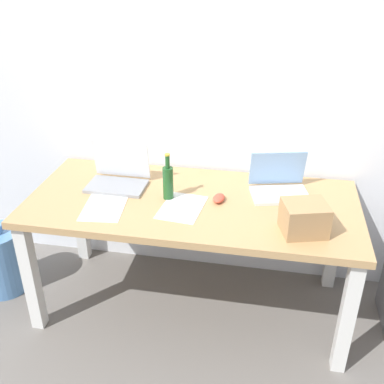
{
  "coord_description": "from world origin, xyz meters",
  "views": [
    {
      "loc": [
        0.4,
        -2.12,
        1.94
      ],
      "look_at": [
        0.0,
        0.0,
        0.78
      ],
      "focal_mm": 42.78,
      "sensor_mm": 36.0,
      "label": 1
    }
  ],
  "objects_px": {
    "beer_bottle": "(168,181)",
    "water_cooler_jug": "(1,260)",
    "cardboard_box": "(304,218)",
    "computer_mouse": "(219,198)",
    "laptop_left": "(118,176)",
    "desk": "(192,214)",
    "laptop_right": "(279,185)"
  },
  "relations": [
    {
      "from": "beer_bottle",
      "to": "water_cooler_jug",
      "type": "relative_size",
      "value": 0.56
    },
    {
      "from": "cardboard_box",
      "to": "water_cooler_jug",
      "type": "relative_size",
      "value": 0.44
    },
    {
      "from": "computer_mouse",
      "to": "cardboard_box",
      "type": "bearing_deg",
      "value": -20.5
    },
    {
      "from": "laptop_left",
      "to": "computer_mouse",
      "type": "relative_size",
      "value": 3.32
    },
    {
      "from": "desk",
      "to": "laptop_left",
      "type": "relative_size",
      "value": 5.38
    },
    {
      "from": "laptop_left",
      "to": "computer_mouse",
      "type": "distance_m",
      "value": 0.6
    },
    {
      "from": "cardboard_box",
      "to": "water_cooler_jug",
      "type": "distance_m",
      "value": 1.89
    },
    {
      "from": "laptop_right",
      "to": "computer_mouse",
      "type": "relative_size",
      "value": 3.55
    },
    {
      "from": "desk",
      "to": "laptop_left",
      "type": "distance_m",
      "value": 0.48
    },
    {
      "from": "computer_mouse",
      "to": "cardboard_box",
      "type": "distance_m",
      "value": 0.49
    },
    {
      "from": "laptop_left",
      "to": "laptop_right",
      "type": "distance_m",
      "value": 0.91
    },
    {
      "from": "desk",
      "to": "laptop_left",
      "type": "height_order",
      "value": "laptop_left"
    },
    {
      "from": "desk",
      "to": "cardboard_box",
      "type": "height_order",
      "value": "cardboard_box"
    },
    {
      "from": "laptop_left",
      "to": "cardboard_box",
      "type": "bearing_deg",
      "value": -16.85
    },
    {
      "from": "laptop_left",
      "to": "water_cooler_jug",
      "type": "relative_size",
      "value": 0.72
    },
    {
      "from": "computer_mouse",
      "to": "laptop_left",
      "type": "bearing_deg",
      "value": 178.45
    },
    {
      "from": "beer_bottle",
      "to": "water_cooler_jug",
      "type": "height_order",
      "value": "beer_bottle"
    },
    {
      "from": "beer_bottle",
      "to": "cardboard_box",
      "type": "height_order",
      "value": "beer_bottle"
    },
    {
      "from": "desk",
      "to": "beer_bottle",
      "type": "height_order",
      "value": "beer_bottle"
    },
    {
      "from": "desk",
      "to": "cardboard_box",
      "type": "xyz_separation_m",
      "value": [
        0.58,
        -0.21,
        0.17
      ]
    },
    {
      "from": "beer_bottle",
      "to": "water_cooler_jug",
      "type": "bearing_deg",
      "value": -176.39
    },
    {
      "from": "computer_mouse",
      "to": "beer_bottle",
      "type": "bearing_deg",
      "value": -170.4
    },
    {
      "from": "laptop_left",
      "to": "beer_bottle",
      "type": "height_order",
      "value": "beer_bottle"
    },
    {
      "from": "desk",
      "to": "beer_bottle",
      "type": "distance_m",
      "value": 0.23
    },
    {
      "from": "desk",
      "to": "cardboard_box",
      "type": "relative_size",
      "value": 8.74
    },
    {
      "from": "laptop_right",
      "to": "computer_mouse",
      "type": "distance_m",
      "value": 0.35
    },
    {
      "from": "laptop_left",
      "to": "beer_bottle",
      "type": "relative_size",
      "value": 1.27
    },
    {
      "from": "laptop_left",
      "to": "laptop_right",
      "type": "bearing_deg",
      "value": 4.03
    },
    {
      "from": "laptop_left",
      "to": "cardboard_box",
      "type": "distance_m",
      "value": 1.08
    },
    {
      "from": "beer_bottle",
      "to": "cardboard_box",
      "type": "relative_size",
      "value": 1.28
    },
    {
      "from": "beer_bottle",
      "to": "laptop_right",
      "type": "bearing_deg",
      "value": 15.57
    },
    {
      "from": "laptop_right",
      "to": "beer_bottle",
      "type": "height_order",
      "value": "beer_bottle"
    }
  ]
}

